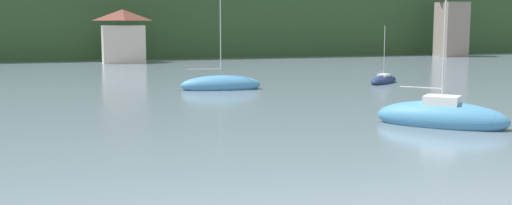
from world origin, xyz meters
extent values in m
ellipsoid|color=#2D4C28|center=(31.40, 144.04, 7.53)|extent=(246.40, 38.32, 44.59)
cube|color=beige|center=(0.00, 97.01, 2.38)|extent=(5.21, 4.06, 4.76)
pyramid|color=brown|center=(0.00, 97.01, 6.08)|extent=(5.47, 4.26, 1.42)
cube|color=gray|center=(48.72, 96.78, 4.07)|extent=(3.91, 3.59, 8.15)
ellipsoid|color=teal|center=(10.63, 43.03, 0.39)|extent=(6.14, 6.19, 1.73)
cylinder|color=#B7B7BC|center=(10.63, 43.03, 5.11)|extent=(0.08, 0.08, 8.49)
cylinder|color=#ADADB2|center=(9.88, 43.80, 1.89)|extent=(1.56, 1.58, 0.07)
cube|color=silver|center=(10.63, 43.03, 1.20)|extent=(2.09, 2.10, 0.66)
ellipsoid|color=navy|center=(18.56, 63.09, 0.22)|extent=(4.20, 3.61, 0.99)
cylinder|color=#B7B7BC|center=(18.56, 63.09, 2.69)|extent=(0.05, 0.05, 4.40)
cylinder|color=#ADADB2|center=(17.91, 62.60, 1.02)|extent=(1.32, 1.01, 0.05)
cube|color=silver|center=(18.56, 63.09, 0.65)|extent=(1.35, 1.28, 0.31)
ellipsoid|color=teal|center=(4.16, 62.59, 0.35)|extent=(6.39, 2.71, 1.54)
cylinder|color=#B7B7BC|center=(4.16, 62.59, 4.19)|extent=(0.07, 0.07, 6.85)
cylinder|color=#ADADB2|center=(2.84, 62.77, 1.59)|extent=(2.65, 0.42, 0.07)
camera|label=1|loc=(-7.37, 16.84, 5.19)|focal=42.99mm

